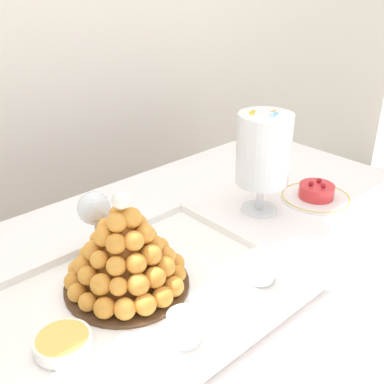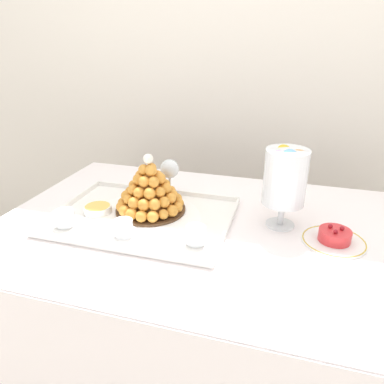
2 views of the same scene
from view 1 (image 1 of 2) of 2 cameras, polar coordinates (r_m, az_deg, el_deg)
buffet_table at (r=1.11m, az=2.92°, el=-12.00°), size 1.44×0.94×0.74m
serving_tray at (r=0.91m, az=-6.36°, el=-13.28°), size 0.60×0.44×0.02m
croquembouche at (r=0.90m, az=-8.25°, el=-7.56°), size 0.25×0.25×0.21m
dessert_cup_mid_left at (r=0.81m, az=-1.01°, el=-16.46°), size 0.06×0.06×0.05m
dessert_cup_centre at (r=0.95m, az=8.45°, el=-9.33°), size 0.06×0.06×0.05m
creme_brulee_ramekin at (r=0.84m, az=-15.67°, el=-17.42°), size 0.10×0.10×0.02m
macaron_goblet at (r=1.16m, az=8.85°, el=5.15°), size 0.14×0.14×0.28m
fruit_tart_plate at (r=1.32m, az=15.11°, el=-0.27°), size 0.19×0.19×0.05m
wine_glass at (r=1.00m, az=-11.97°, el=-2.24°), size 0.07×0.07×0.16m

